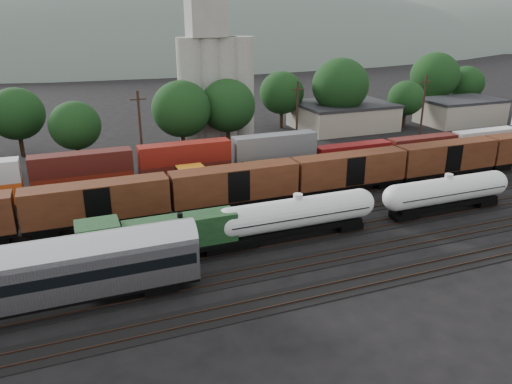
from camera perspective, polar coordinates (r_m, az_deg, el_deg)
name	(u,v)px	position (r m, az deg, el deg)	size (l,w,h in m)	color
ground	(285,220)	(56.14, 3.38, -3.17)	(600.00, 600.00, 0.00)	black
tracks	(285,219)	(56.12, 3.38, -3.13)	(180.00, 33.20, 0.20)	black
green_locomotive	(148,239)	(46.37, -12.22, -5.28)	(17.34, 3.06, 4.59)	black
tank_car_a	(297,214)	(50.51, 4.75, -2.55)	(17.66, 3.16, 4.63)	silver
tank_car_b	(447,192)	(60.93, 20.98, 0.05)	(16.98, 3.04, 4.45)	silver
passenger_coach	(25,276)	(41.24, -24.85, -8.66)	(25.86, 3.19, 5.87)	silver
orange_locomotive	(222,178)	(62.63, -3.87, 1.57)	(15.99, 2.66, 4.00)	black
boxcar_string	(400,163)	(68.60, 16.12, 3.18)	(184.40, 2.90, 4.20)	black
container_wall	(292,155)	(71.24, 4.17, 4.26)	(180.81, 2.60, 5.80)	black
grain_silo	(215,78)	(87.13, -4.68, 12.83)	(13.40, 5.00, 29.00)	#9D9A90
industrial_sheds	(236,128)	(88.96, -2.30, 7.34)	(119.38, 17.26, 5.10)	#9E937F
tree_band	(192,100)	(85.96, -7.32, 10.34)	(166.89, 23.35, 13.96)	black
utility_poles	(223,126)	(73.84, -3.77, 7.57)	(122.20, 0.36, 12.00)	black
distant_hills	(139,86)	(313.00, -13.28, 11.68)	(860.00, 286.00, 130.00)	#59665B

